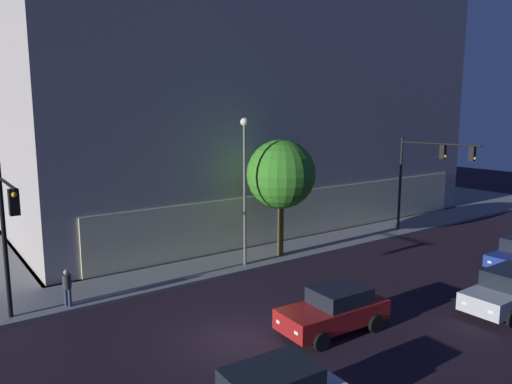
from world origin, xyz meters
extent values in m
plane|color=black|center=(0.00, 0.00, 0.00)|extent=(120.00, 120.00, 0.00)
cube|color=gray|center=(0.00, 36.10, 0.07)|extent=(80.00, 60.00, 0.15)
cube|color=#4C4C51|center=(12.35, 23.20, 0.07)|extent=(34.23, 27.49, 0.15)
cube|color=#F9F0B2|center=(12.35, 9.85, 1.72)|extent=(30.45, 0.60, 3.14)
cube|color=#AAA29A|center=(12.35, 23.20, 9.37)|extent=(33.83, 27.09, 18.44)
cylinder|color=black|center=(-6.54, 6.78, 3.31)|extent=(0.18, 0.18, 6.33)
cylinder|color=black|center=(-6.55, 4.95, 5.88)|extent=(0.15, 3.67, 0.12)
cube|color=black|center=(-6.56, 3.66, 5.38)|extent=(0.32, 0.32, 0.90)
sphere|color=yellow|center=(-6.56, 3.48, 5.66)|extent=(0.18, 0.18, 0.18)
cylinder|color=black|center=(18.55, 7.25, 3.40)|extent=(0.18, 0.18, 6.51)
cylinder|color=black|center=(18.81, 4.52, 6.34)|extent=(0.64, 5.47, 0.12)
cube|color=black|center=(18.83, 4.24, 5.84)|extent=(0.35, 0.35, 0.90)
sphere|color=yellow|center=(18.85, 4.06, 5.56)|extent=(0.18, 0.18, 0.18)
cube|color=black|center=(19.01, 2.33, 5.84)|extent=(0.35, 0.35, 0.90)
sphere|color=yellow|center=(19.03, 2.15, 5.56)|extent=(0.18, 0.18, 0.18)
cylinder|color=slate|center=(5.08, 6.88, 3.94)|extent=(0.16, 0.16, 7.57)
sphere|color=#F9EFC6|center=(5.08, 6.88, 7.87)|extent=(0.44, 0.44, 0.44)
cylinder|color=#51451E|center=(7.81, 7.20, 1.74)|extent=(0.35, 0.35, 3.17)
sphere|color=#368622|center=(7.81, 7.20, 4.90)|extent=(3.95, 3.95, 3.95)
cylinder|color=#2D3851|center=(-4.40, 6.61, 0.55)|extent=(0.14, 0.14, 0.80)
cylinder|color=#2D3851|center=(-4.28, 6.48, 0.55)|extent=(0.14, 0.14, 0.80)
cylinder|color=#333338|center=(-4.34, 6.55, 1.25)|extent=(0.36, 0.36, 0.59)
sphere|color=tan|center=(-4.34, 6.55, 1.67)|extent=(0.24, 0.24, 0.24)
cube|color=black|center=(-2.05, -4.78, 1.37)|extent=(2.56, 1.74, 0.62)
cube|color=maroon|center=(3.38, -1.59, 0.72)|extent=(4.47, 2.04, 0.76)
cube|color=black|center=(3.71, -1.61, 1.40)|extent=(2.20, 1.75, 0.61)
cube|color=#F9F4CC|center=(1.22, -2.04, 0.72)|extent=(0.13, 0.21, 0.12)
cube|color=#F9F4CC|center=(1.27, -0.94, 0.72)|extent=(0.13, 0.21, 0.12)
cylinder|color=black|center=(1.98, -2.44, 0.34)|extent=(0.69, 0.27, 0.68)
cylinder|color=black|center=(2.07, -0.61, 0.34)|extent=(0.69, 0.27, 0.68)
cylinder|color=black|center=(4.70, -2.57, 0.34)|extent=(0.69, 0.27, 0.68)
cylinder|color=black|center=(4.79, -0.74, 0.34)|extent=(0.69, 0.27, 0.68)
cube|color=#B7BABF|center=(10.81, -4.48, 0.72)|extent=(4.71, 1.85, 0.73)
cube|color=black|center=(11.16, -4.48, 1.43)|extent=(2.48, 1.65, 0.69)
cube|color=#F9F4CC|center=(8.52, -5.04, 0.72)|extent=(0.12, 0.20, 0.12)
cube|color=#F9F4CC|center=(8.51, -3.96, 0.72)|extent=(0.12, 0.20, 0.12)
cylinder|color=black|center=(9.37, -5.40, 0.35)|extent=(0.71, 0.25, 0.70)
cylinder|color=black|center=(9.35, -3.59, 0.35)|extent=(0.71, 0.25, 0.70)
cylinder|color=black|center=(12.26, -3.56, 0.35)|extent=(0.71, 0.25, 0.70)
cube|color=#F9F4CC|center=(14.86, -2.61, 0.66)|extent=(0.12, 0.20, 0.12)
cube|color=#F9F4CC|center=(14.84, -1.53, 0.66)|extent=(0.12, 0.20, 0.12)
cylinder|color=black|center=(15.57, -1.15, 0.34)|extent=(0.68, 0.25, 0.68)
camera|label=1|loc=(-9.28, -14.19, 8.39)|focal=34.01mm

